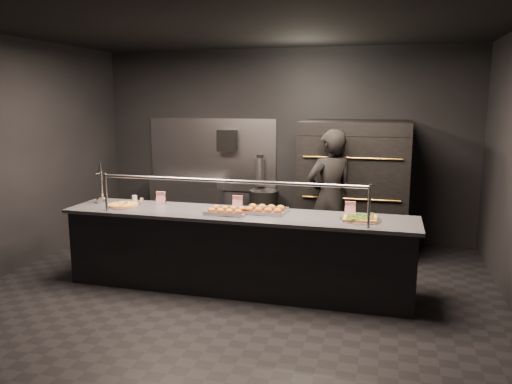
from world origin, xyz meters
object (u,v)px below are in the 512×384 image
at_px(towel_dispenser, 227,140).
at_px(beer_tap, 102,191).
at_px(pizza_oven, 354,186).
at_px(fire_extinguisher, 260,171).
at_px(service_counter, 237,251).
at_px(round_pizza, 123,205).
at_px(slider_tray_b, 265,210).
at_px(slider_tray_a, 227,211).
at_px(square_pizza, 360,218).
at_px(prep_shelf, 187,205).
at_px(worker, 330,198).
at_px(trash_bin, 264,214).

bearing_deg(towel_dispenser, beer_tap, -111.84).
xyz_separation_m(pizza_oven, fire_extinguisher, (-1.55, 0.50, 0.09)).
relative_size(service_counter, round_pizza, 9.84).
bearing_deg(slider_tray_b, slider_tray_a, -158.72).
bearing_deg(square_pizza, prep_shelf, 142.42).
xyz_separation_m(service_counter, fire_extinguisher, (-0.35, 2.40, 0.60)).
relative_size(pizza_oven, slider_tray_a, 3.79).
xyz_separation_m(slider_tray_a, worker, (1.04, 1.21, -0.03)).
height_order(prep_shelf, slider_tray_a, slider_tray_a).
bearing_deg(pizza_oven, prep_shelf, 171.46).
relative_size(pizza_oven, round_pizza, 4.59).
xyz_separation_m(prep_shelf, square_pizza, (3.00, -2.31, 0.49)).
height_order(service_counter, slider_tray_a, service_counter).
bearing_deg(fire_extinguisher, trash_bin, -57.03).
xyz_separation_m(beer_tap, slider_tray_a, (1.72, -0.15, -0.13)).
bearing_deg(service_counter, slider_tray_a, -154.48).
xyz_separation_m(trash_bin, worker, (1.17, -1.06, 0.53)).
xyz_separation_m(beer_tap, worker, (2.75, 1.05, -0.16)).
bearing_deg(slider_tray_b, fire_extinguisher, 106.11).
relative_size(pizza_oven, beer_tap, 3.51).
distance_m(prep_shelf, towel_dispenser, 1.31).
distance_m(fire_extinguisher, worker, 1.79).
bearing_deg(slider_tray_b, pizza_oven, 63.56).
height_order(prep_shelf, towel_dispenser, towel_dispenser).
relative_size(prep_shelf, fire_extinguisher, 2.38).
xyz_separation_m(towel_dispenser, square_pizza, (2.30, -2.38, -0.61)).
relative_size(slider_tray_b, square_pizza, 1.18).
bearing_deg(beer_tap, towel_dispenser, 68.16).
distance_m(beer_tap, slider_tray_a, 1.73).
bearing_deg(towel_dispenser, round_pizza, -102.89).
xyz_separation_m(beer_tap, round_pizza, (0.37, -0.12, -0.14)).
xyz_separation_m(prep_shelf, worker, (2.54, -1.16, 0.47)).
xyz_separation_m(fire_extinguisher, slider_tray_b, (0.66, -2.29, -0.11)).
relative_size(service_counter, beer_tap, 7.52).
bearing_deg(slider_tray_a, beer_tap, 174.93).
bearing_deg(square_pizza, fire_extinguisher, 126.22).
height_order(pizza_oven, towel_dispenser, pizza_oven).
distance_m(pizza_oven, slider_tray_b, 2.00).
distance_m(towel_dispenser, square_pizza, 3.36).
distance_m(prep_shelf, worker, 2.83).
xyz_separation_m(towel_dispenser, trash_bin, (0.67, -0.17, -1.16)).
height_order(round_pizza, trash_bin, round_pizza).
relative_size(towel_dispenser, worker, 0.19).
relative_size(towel_dispenser, trash_bin, 0.45).
distance_m(service_counter, slider_tray_a, 0.50).
distance_m(slider_tray_b, trash_bin, 2.25).
bearing_deg(trash_bin, beer_tap, -126.80).
xyz_separation_m(pizza_oven, prep_shelf, (-2.80, 0.42, -0.52)).
bearing_deg(slider_tray_a, prep_shelf, 122.34).
distance_m(slider_tray_a, square_pizza, 1.50).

